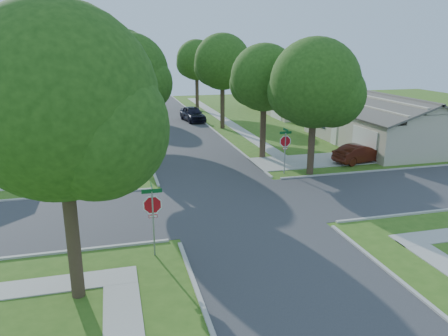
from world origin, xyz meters
TOP-DOWN VIEW (x-y plane):
  - ground at (0.00, 0.00)m, footprint 100.00×100.00m
  - road_ns at (0.00, 0.00)m, footprint 7.00×100.00m
  - sidewalk_ne at (6.10, 26.00)m, footprint 1.20×40.00m
  - sidewalk_nw at (-6.10, 26.00)m, footprint 1.20×40.00m
  - driveway at (7.90, 7.10)m, footprint 8.80×3.60m
  - stop_sign_sw at (-4.70, -4.70)m, footprint 1.05×0.80m
  - stop_sign_ne at (4.70, 4.70)m, footprint 1.05×0.80m
  - tree_e_near at (4.75, 9.01)m, footprint 4.97×4.80m
  - tree_e_mid at (4.76, 21.01)m, footprint 5.59×5.40m
  - tree_e_far at (4.75, 34.01)m, footprint 5.17×5.00m
  - tree_w_near at (-4.64, 9.01)m, footprint 5.38×5.20m
  - tree_w_mid at (-4.64, 21.01)m, footprint 5.80×5.60m
  - tree_w_far at (-4.65, 34.01)m, footprint 4.76×4.60m
  - tree_sw_corner at (-7.44, -6.99)m, footprint 6.21×6.00m
  - tree_ne_corner at (6.36, 4.21)m, footprint 5.80×5.60m
  - house_ne_near at (15.99, 11.00)m, footprint 8.42×13.60m
  - house_ne_far at (15.99, 29.00)m, footprint 8.42×13.60m
  - house_nw_far at (-15.99, 32.00)m, footprint 8.42×13.60m
  - car_driveway at (10.95, 5.92)m, footprint 4.19×2.17m
  - car_curb_east at (2.59, 25.87)m, footprint 2.50×4.92m
  - car_curb_west at (-1.20, 45.63)m, footprint 2.68×5.26m

SIDE VIEW (x-z plane):
  - ground at x=0.00m, z-range 0.00..0.00m
  - road_ns at x=0.00m, z-range -0.01..0.01m
  - sidewalk_ne at x=6.10m, z-range 0.00..0.04m
  - sidewalk_nw at x=-6.10m, z-range 0.00..0.04m
  - driveway at x=7.90m, z-range 0.00..0.05m
  - car_driveway at x=10.95m, z-range 0.00..1.31m
  - car_curb_west at x=-1.20m, z-range 0.00..1.46m
  - car_curb_east at x=2.59m, z-range 0.00..1.61m
  - house_ne_near at x=15.99m, z-range -0.60..3.63m
  - house_ne_far at x=15.99m, z-range -0.60..3.63m
  - house_nw_far at x=-15.99m, z-range -0.60..3.63m
  - stop_sign_sw at x=-4.70m, z-range 0.54..3.52m
  - stop_sign_ne at x=4.70m, z-range 0.54..3.52m
  - tree_w_far at x=-4.65m, z-range 1.49..9.52m
  - tree_ne_corner at x=6.36m, z-range 1.26..9.92m
  - tree_e_near at x=4.75m, z-range 1.50..9.78m
  - tree_e_far at x=4.75m, z-range 1.62..10.34m
  - tree_w_near at x=-4.64m, z-range 1.63..10.60m
  - tree_e_mid at x=4.76m, z-range 1.64..10.86m
  - tree_sw_corner at x=-7.44m, z-range 1.49..11.04m
  - tree_w_mid at x=-4.64m, z-range 1.71..11.27m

